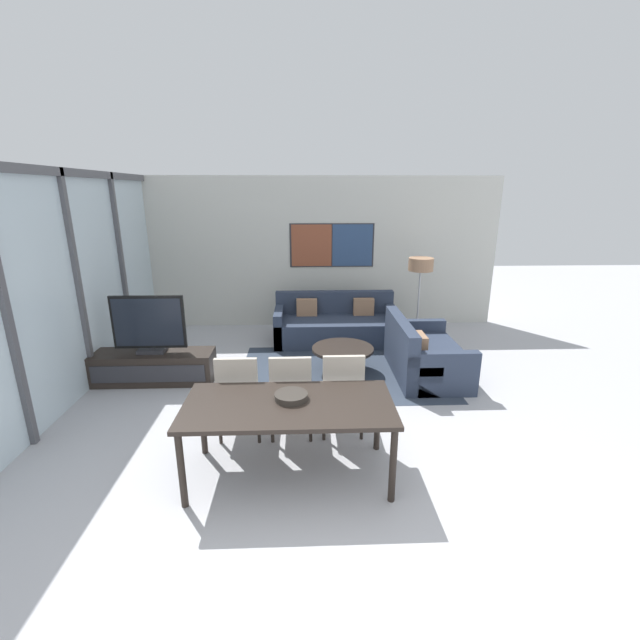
{
  "coord_description": "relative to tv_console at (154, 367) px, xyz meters",
  "views": [
    {
      "loc": [
        -0.15,
        -2.68,
        2.54
      ],
      "look_at": [
        0.05,
        2.55,
        0.95
      ],
      "focal_mm": 24.0,
      "sensor_mm": 36.0,
      "label": 1
    }
  ],
  "objects": [
    {
      "name": "dining_chair_left",
      "position": [
        1.39,
        -1.45,
        0.32
      ],
      "size": [
        0.46,
        0.46,
        0.95
      ],
      "color": "#B2A899",
      "rests_on": "ground_plane"
    },
    {
      "name": "sofa_side",
      "position": [
        3.73,
        0.11,
        0.06
      ],
      "size": [
        0.93,
        1.53,
        0.82
      ],
      "rotation": [
        0.0,
        0.0,
        1.57
      ],
      "color": "#2D384C",
      "rests_on": "ground_plane"
    },
    {
      "name": "tv_console",
      "position": [
        0.0,
        0.0,
        0.0
      ],
      "size": [
        1.63,
        0.48,
        0.43
      ],
      "color": "black",
      "rests_on": "ground_plane"
    },
    {
      "name": "coffee_table",
      "position": [
        2.62,
        0.22,
        0.07
      ],
      "size": [
        0.89,
        0.89,
        0.38
      ],
      "color": "black",
      "rests_on": "ground_plane"
    },
    {
      "name": "dining_table",
      "position": [
        1.93,
        -2.11,
        0.46
      ],
      "size": [
        1.86,
        0.89,
        0.74
      ],
      "color": "black",
      "rests_on": "ground_plane"
    },
    {
      "name": "dining_chair_right",
      "position": [
        2.47,
        -1.42,
        0.32
      ],
      "size": [
        0.46,
        0.46,
        0.95
      ],
      "color": "#B2A899",
      "rests_on": "ground_plane"
    },
    {
      "name": "area_rug",
      "position": [
        2.62,
        0.22,
        -0.21
      ],
      "size": [
        2.95,
        2.11,
        0.01
      ],
      "color": "#333D4C",
      "rests_on": "ground_plane"
    },
    {
      "name": "floor_lamp",
      "position": [
        4.07,
        1.66,
        1.04
      ],
      "size": [
        0.42,
        0.42,
        1.44
      ],
      "color": "#2D2D33",
      "rests_on": "ground_plane"
    },
    {
      "name": "ground_plane",
      "position": [
        2.23,
        -2.84,
        -0.21
      ],
      "size": [
        24.0,
        24.0,
        0.0
      ],
      "primitive_type": "plane",
      "color": "#B2B2B7"
    },
    {
      "name": "wall_back",
      "position": [
        2.24,
        2.6,
        1.19
      ],
      "size": [
        7.06,
        0.09,
        2.8
      ],
      "color": "silver",
      "rests_on": "ground_plane"
    },
    {
      "name": "window_wall_left",
      "position": [
        -0.8,
        -0.12,
        1.32
      ],
      "size": [
        0.07,
        5.44,
        2.8
      ],
      "color": "silver",
      "rests_on": "ground_plane"
    },
    {
      "name": "fruit_bowl",
      "position": [
        1.95,
        -2.03,
        0.56
      ],
      "size": [
        0.3,
        0.3,
        0.06
      ],
      "color": "#332D28",
      "rests_on": "dining_table"
    },
    {
      "name": "dining_chair_centre",
      "position": [
        1.93,
        -1.44,
        0.32
      ],
      "size": [
        0.46,
        0.46,
        0.95
      ],
      "color": "#B2A899",
      "rests_on": "ground_plane"
    },
    {
      "name": "television",
      "position": [
        0.0,
        0.0,
        0.6
      ],
      "size": [
        0.96,
        0.2,
        0.79
      ],
      "color": "#2D2D33",
      "rests_on": "tv_console"
    },
    {
      "name": "sofa_main",
      "position": [
        2.62,
        1.63,
        0.06
      ],
      "size": [
        2.11,
        0.93,
        0.82
      ],
      "color": "#2D384C",
      "rests_on": "ground_plane"
    }
  ]
}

